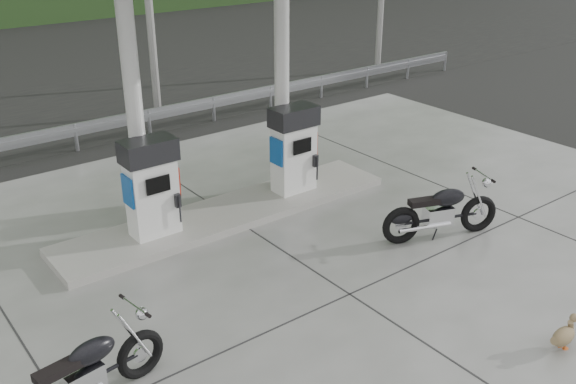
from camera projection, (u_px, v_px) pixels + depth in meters
ground at (310, 269)px, 10.88m from camera, size 160.00×160.00×0.00m
forecourt_apron at (310, 269)px, 10.87m from camera, size 18.00×14.00×0.02m
pump_island at (230, 213)px, 12.65m from camera, size 7.00×1.40×0.15m
gas_pump_left at (152, 188)px, 11.36m from camera, size 0.95×0.55×1.80m
gas_pump_right at (294, 149)px, 13.13m from camera, size 0.95×0.55×1.80m
canopy_column_left at (133, 95)px, 10.99m from camera, size 0.30×0.30×5.00m
canopy_column_right at (282, 68)px, 12.77m from camera, size 0.30×0.30×5.00m
guardrail at (112, 116)px, 16.38m from camera, size 26.00×0.16×1.42m
road at (67, 111)px, 19.20m from camera, size 60.00×7.00×0.01m
motorcycle_left at (87, 373)px, 7.72m from camera, size 2.10×0.93×0.96m
motorcycle_right at (441, 212)px, 11.69m from camera, size 2.26×1.39×1.02m
duck at (563, 337)px, 8.82m from camera, size 0.57×0.19×0.41m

